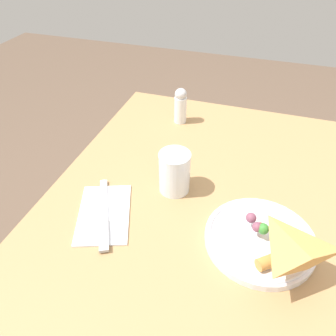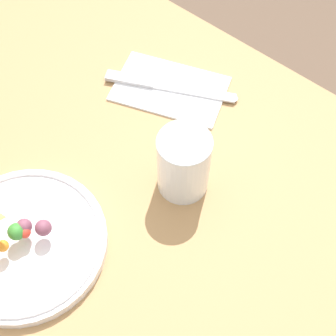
# 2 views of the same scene
# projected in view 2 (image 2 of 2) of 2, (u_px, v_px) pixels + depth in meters

# --- Properties ---
(dining_table) EXTENTS (0.97, 0.80, 0.74)m
(dining_table) POSITION_uv_depth(u_px,v_px,m) (122.00, 259.00, 0.81)
(dining_table) COLOR #A87F51
(dining_table) RESTS_ON ground_plane
(plate_pizza) EXTENTS (0.22, 0.22, 0.05)m
(plate_pizza) POSITION_uv_depth(u_px,v_px,m) (21.00, 241.00, 0.68)
(plate_pizza) COLOR white
(plate_pizza) RESTS_ON dining_table
(milk_glass) EXTENTS (0.07, 0.07, 0.10)m
(milk_glass) POSITION_uv_depth(u_px,v_px,m) (184.00, 164.00, 0.70)
(milk_glass) COLOR white
(milk_glass) RESTS_ON dining_table
(napkin_folded) EXTENTS (0.21, 0.17, 0.00)m
(napkin_folded) POSITION_uv_depth(u_px,v_px,m) (170.00, 89.00, 0.84)
(napkin_folded) COLOR silver
(napkin_folded) RESTS_ON dining_table
(butter_knife) EXTENTS (0.20, 0.12, 0.01)m
(butter_knife) POSITION_uv_depth(u_px,v_px,m) (163.00, 85.00, 0.84)
(butter_knife) COLOR #B2B2B7
(butter_knife) RESTS_ON napkin_folded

